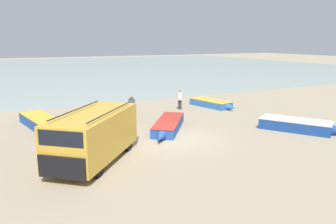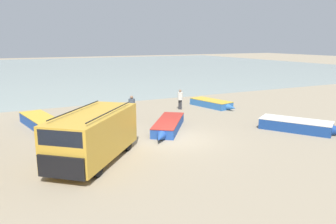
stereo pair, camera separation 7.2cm
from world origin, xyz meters
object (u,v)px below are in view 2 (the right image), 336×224
(parked_van, at_px, (94,135))
(fishing_rowboat_3, at_px, (212,103))
(fishing_rowboat_1, at_px, (298,125))
(fishing_rowboat_2, at_px, (168,125))
(fisherman_1, at_px, (132,105))
(fisherman_0, at_px, (180,98))
(fishing_rowboat_0, at_px, (40,121))

(parked_van, height_order, fishing_rowboat_3, parked_van)
(parked_van, height_order, fishing_rowboat_1, parked_van)
(fishing_rowboat_2, height_order, fisherman_1, fisherman_1)
(fishing_rowboat_3, xyz_separation_m, fisherman_0, (-2.85, 0.30, 0.67))
(fishing_rowboat_0, height_order, fishing_rowboat_3, fishing_rowboat_0)
(fishing_rowboat_0, xyz_separation_m, fisherman_1, (5.90, -0.86, 0.67))
(fishing_rowboat_1, distance_m, fisherman_0, 9.42)
(fisherman_0, bearing_deg, fishing_rowboat_1, -102.39)
(parked_van, xyz_separation_m, fishing_rowboat_0, (-1.59, 7.62, -0.90))
(fishing_rowboat_1, bearing_deg, fishing_rowboat_0, -152.29)
(fishing_rowboat_1, bearing_deg, fishing_rowboat_2, -149.71)
(fishing_rowboat_2, distance_m, fishing_rowboat_3, 8.06)
(fishing_rowboat_3, bearing_deg, fishing_rowboat_0, -100.94)
(fishing_rowboat_2, bearing_deg, fishing_rowboat_0, -86.50)
(parked_van, bearing_deg, fishing_rowboat_0, -127.62)
(fishing_rowboat_1, distance_m, fishing_rowboat_3, 8.49)
(fishing_rowboat_0, height_order, fisherman_0, fisherman_0)
(fisherman_0, relative_size, fisherman_1, 0.95)
(fishing_rowboat_0, xyz_separation_m, fishing_rowboat_2, (6.90, -4.43, -0.04))
(fishing_rowboat_2, distance_m, fisherman_0, 6.30)
(parked_van, relative_size, fishing_rowboat_1, 1.14)
(fishing_rowboat_3, bearing_deg, fisherman_1, -93.12)
(fishing_rowboat_0, bearing_deg, fisherman_0, -97.99)
(fishing_rowboat_2, bearing_deg, fishing_rowboat_1, 98.57)
(fishing_rowboat_1, height_order, fishing_rowboat_2, fishing_rowboat_1)
(parked_van, relative_size, fishing_rowboat_2, 1.09)
(fisherman_0, xyz_separation_m, fisherman_1, (-4.62, -1.54, 0.05))
(fishing_rowboat_1, distance_m, fisherman_1, 10.80)
(fishing_rowboat_0, xyz_separation_m, fisherman_0, (10.52, 0.68, 0.62))
(fishing_rowboat_0, distance_m, fisherman_0, 10.56)
(fishing_rowboat_1, bearing_deg, fishing_rowboat_3, 151.48)
(fishing_rowboat_3, relative_size, fisherman_0, 2.85)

